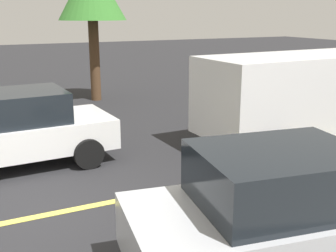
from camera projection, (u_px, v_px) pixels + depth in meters
The scene contains 5 objects.
ground_plane at pixel (37, 217), 6.73m from camera, with size 80.00×80.00×0.00m, color #262628.
lane_marking_centre at pixel (199, 185), 7.99m from camera, with size 28.00×0.16×0.01m, color #E0D14C.
white_van at pixel (301, 93), 10.36m from camera, with size 5.27×2.41×2.20m.
car_white_approaching at pixel (5, 130), 8.75m from camera, with size 4.65×2.23×1.60m.
car_silver_near_curb at pixel (287, 213), 5.10m from camera, with size 4.24×2.41×1.65m.
Camera 1 is at (-0.77, -6.42, 3.17)m, focal length 44.83 mm.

